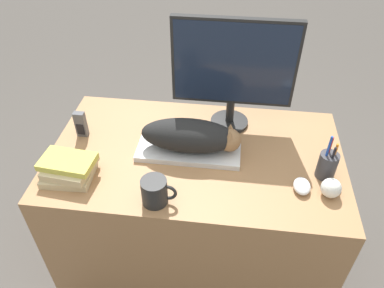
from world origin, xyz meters
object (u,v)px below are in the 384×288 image
coffee_mug (155,191)px  baseball (331,188)px  monitor (234,67)px  keyboard (189,150)px  computer_mouse (302,186)px  cat (193,136)px  phone (81,124)px  book_stack (69,168)px  pen_cup (327,165)px

coffee_mug → baseball: 0.65m
monitor → coffee_mug: bearing=-115.9°
keyboard → computer_mouse: 0.48m
monitor → cat: bearing=-122.6°
phone → book_stack: phone is taller
pen_cup → baseball: bearing=-88.0°
keyboard → baseball: (0.55, -0.17, 0.03)m
keyboard → baseball: baseball is taller
coffee_mug → phone: size_ratio=1.09×
computer_mouse → monitor: bearing=127.7°
computer_mouse → coffee_mug: size_ratio=0.68×
cat → baseball: (0.53, -0.17, -0.05)m
coffee_mug → pen_cup: 0.67m
cat → computer_mouse: (0.43, -0.16, -0.07)m
cat → book_stack: (-0.46, -0.19, -0.05)m
cat → coffee_mug: (-0.10, -0.28, -0.04)m
computer_mouse → book_stack: 0.89m
coffee_mug → pen_cup: pen_cup is taller
computer_mouse → cat: bearing=160.3°
cat → monitor: monitor is taller
keyboard → book_stack: 0.48m
pen_cup → computer_mouse: bearing=-138.1°
monitor → coffee_mug: (-0.24, -0.50, -0.24)m
cat → coffee_mug: cat is taller
cat → monitor: size_ratio=0.79×
computer_mouse → book_stack: bearing=-177.5°
baseball → phone: 1.06m
pen_cup → cat: bearing=172.7°
baseball → phone: (-1.03, 0.23, 0.02)m
monitor → pen_cup: 0.54m
monitor → phone: 0.70m
keyboard → phone: 0.49m
coffee_mug → book_stack: coffee_mug is taller
baseball → book_stack: 0.99m
keyboard → phone: bearing=173.1°
cat → pen_cup: pen_cup is taller
keyboard → cat: 0.08m
phone → book_stack: size_ratio=0.56×
phone → computer_mouse: bearing=-12.9°
cat → phone: cat is taller
keyboard → computer_mouse: bearing=-19.0°
phone → book_stack: bearing=-81.1°
keyboard → coffee_mug: bearing=-106.8°
book_stack → monitor: bearing=34.7°
coffee_mug → phone: phone is taller
coffee_mug → pen_cup: size_ratio=0.65×
cat → baseball: bearing=-17.7°
monitor → book_stack: bearing=-145.3°
computer_mouse → phone: phone is taller
cat → book_stack: size_ratio=1.91×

